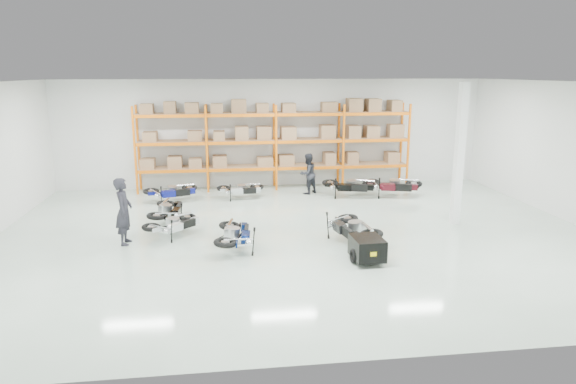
{
  "coord_description": "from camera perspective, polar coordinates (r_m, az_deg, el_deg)",
  "views": [
    {
      "loc": [
        -2.22,
        -14.61,
        4.81
      ],
      "look_at": [
        -0.17,
        0.99,
        1.1
      ],
      "focal_mm": 32.0,
      "sensor_mm": 36.0,
      "label": 1
    }
  ],
  "objects": [
    {
      "name": "moto_back_d",
      "position": [
        20.52,
        11.62,
        1.13
      ],
      "size": [
        2.14,
        1.5,
        1.26
      ],
      "primitive_type": null,
      "rotation": [
        0.0,
        -0.09,
        1.27
      ],
      "color": "#430D15",
      "rests_on": "ground"
    },
    {
      "name": "person_back",
      "position": [
        20.54,
        2.21,
        2.05
      ],
      "size": [
        1.0,
        0.96,
        1.63
      ],
      "primitive_type": "imported",
      "rotation": [
        0.0,
        0.0,
        3.75
      ],
      "color": "#212229",
      "rests_on": "ground"
    },
    {
      "name": "structural_column",
      "position": [
        17.03,
        18.5,
        3.93
      ],
      "size": [
        0.25,
        0.25,
        4.5
      ],
      "primitive_type": "cube",
      "color": "white",
      "rests_on": "ground"
    },
    {
      "name": "moto_black_far_left",
      "position": [
        17.0,
        -13.18,
        -1.61
      ],
      "size": [
        1.06,
        1.87,
        1.16
      ],
      "primitive_type": null,
      "rotation": [
        0.0,
        -0.09,
        3.05
      ],
      "color": "black",
      "rests_on": "ground"
    },
    {
      "name": "moto_back_b",
      "position": [
        19.85,
        -5.28,
        0.61
      ],
      "size": [
        1.61,
        0.86,
        1.01
      ],
      "primitive_type": null,
      "rotation": [
        0.0,
        -0.09,
        1.63
      ],
      "color": "#AEB3B7",
      "rests_on": "ground"
    },
    {
      "name": "moto_back_c",
      "position": [
        20.21,
        6.9,
        1.1
      ],
      "size": [
        2.1,
        1.45,
        1.24
      ],
      "primitive_type": null,
      "rotation": [
        0.0,
        -0.09,
        1.28
      ],
      "color": "black",
      "rests_on": "ground"
    },
    {
      "name": "moto_blue_centre",
      "position": [
        14.19,
        -5.85,
        -4.25
      ],
      "size": [
        1.07,
        1.9,
        1.18
      ],
      "primitive_type": null,
      "rotation": [
        0.0,
        -0.09,
        3.05
      ],
      "color": "#061645",
      "rests_on": "ground"
    },
    {
      "name": "moto_silver_left",
      "position": [
        15.62,
        -12.56,
        -3.11
      ],
      "size": [
        1.72,
        1.69,
        1.05
      ],
      "primitive_type": null,
      "rotation": [
        0.0,
        -0.09,
        2.33
      ],
      "color": "silver",
      "rests_on": "ground"
    },
    {
      "name": "trailer",
      "position": [
        13.39,
        8.78,
        -6.19
      ],
      "size": [
        0.84,
        1.59,
        0.66
      ],
      "rotation": [
        0.0,
        0.0,
        0.05
      ],
      "color": "black",
      "rests_on": "ground"
    },
    {
      "name": "room",
      "position": [
        15.0,
        1.15,
        3.43
      ],
      "size": [
        18.0,
        18.0,
        18.0
      ],
      "color": "#B5C9B9",
      "rests_on": "ground"
    },
    {
      "name": "moto_touring_right",
      "position": [
        14.79,
        7.1,
        -3.47
      ],
      "size": [
        1.27,
        2.03,
        1.22
      ],
      "primitive_type": null,
      "rotation": [
        0.0,
        -0.09,
        0.19
      ],
      "color": "black",
      "rests_on": "ground"
    },
    {
      "name": "moto_back_a",
      "position": [
        19.72,
        -12.8,
        0.41
      ],
      "size": [
        1.92,
        1.33,
        1.13
      ],
      "primitive_type": null,
      "rotation": [
        0.0,
        -0.09,
        1.87
      ],
      "color": "navy",
      "rests_on": "ground"
    },
    {
      "name": "person_left",
      "position": [
        15.21,
        -17.78,
        -2.05
      ],
      "size": [
        0.48,
        0.71,
        1.92
      ],
      "primitive_type": "imported",
      "rotation": [
        0.0,
        0.0,
        1.54
      ],
      "color": "black",
      "rests_on": "ground"
    },
    {
      "name": "pallet_rack",
      "position": [
        21.33,
        -1.45,
        6.39
      ],
      "size": [
        11.28,
        0.98,
        3.62
      ],
      "color": "orange",
      "rests_on": "ground"
    }
  ]
}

